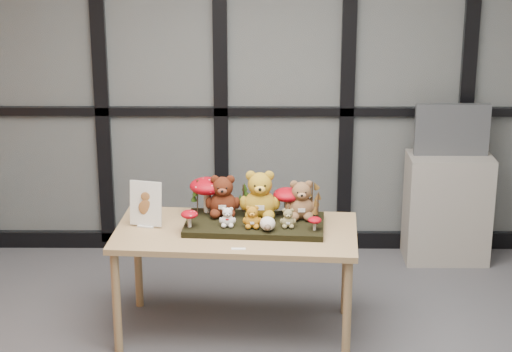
{
  "coord_description": "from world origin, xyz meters",
  "views": [
    {
      "loc": [
        -0.16,
        -3.96,
        2.69
      ],
      "look_at": [
        -0.19,
        1.09,
        1.02
      ],
      "focal_mm": 65.0,
      "sensor_mm": 36.0,
      "label": 1
    }
  ],
  "objects_px": {
    "mushroom_back_right": "(287,201)",
    "sign_holder": "(146,206)",
    "mushroom_back_left": "(207,193)",
    "display_table": "(236,241)",
    "diorama_tray": "(255,225)",
    "bear_tan_back": "(301,197)",
    "cabinet": "(447,208)",
    "bear_pooh_yellow": "(260,192)",
    "mushroom_front_left": "(189,218)",
    "bear_beige_small": "(288,217)",
    "bear_white_bow": "(227,216)",
    "bear_small_yellow": "(252,215)",
    "plush_cream_hedgehog": "(268,223)",
    "bear_brown_medium": "(223,193)",
    "monitor": "(452,130)",
    "mushroom_front_right": "(315,223)"
  },
  "relations": [
    {
      "from": "bear_small_yellow",
      "to": "mushroom_back_right",
      "type": "xyz_separation_m",
      "value": [
        0.21,
        0.19,
        0.02
      ]
    },
    {
      "from": "bear_small_yellow",
      "to": "plush_cream_hedgehog",
      "type": "xyz_separation_m",
      "value": [
        0.09,
        -0.05,
        -0.03
      ]
    },
    {
      "from": "plush_cream_hedgehog",
      "to": "sign_holder",
      "type": "xyz_separation_m",
      "value": [
        -0.72,
        0.15,
        0.05
      ]
    },
    {
      "from": "mushroom_back_right",
      "to": "bear_pooh_yellow",
      "type": "bearing_deg",
      "value": -172.3
    },
    {
      "from": "bear_tan_back",
      "to": "mushroom_front_left",
      "type": "xyz_separation_m",
      "value": [
        -0.66,
        -0.16,
        -0.07
      ]
    },
    {
      "from": "cabinet",
      "to": "bear_beige_small",
      "type": "bearing_deg",
      "value": -135.18
    },
    {
      "from": "bear_pooh_yellow",
      "to": "bear_beige_small",
      "type": "bearing_deg",
      "value": -41.02
    },
    {
      "from": "plush_cream_hedgehog",
      "to": "cabinet",
      "type": "height_order",
      "value": "plush_cream_hedgehog"
    },
    {
      "from": "bear_tan_back",
      "to": "display_table",
      "type": "bearing_deg",
      "value": -158.61
    },
    {
      "from": "diorama_tray",
      "to": "bear_small_yellow",
      "type": "distance_m",
      "value": 0.13
    },
    {
      "from": "bear_white_bow",
      "to": "bear_small_yellow",
      "type": "bearing_deg",
      "value": -2.62
    },
    {
      "from": "bear_pooh_yellow",
      "to": "cabinet",
      "type": "relative_size",
      "value": 0.41
    },
    {
      "from": "bear_beige_small",
      "to": "mushroom_front_left",
      "type": "relative_size",
      "value": 1.14
    },
    {
      "from": "plush_cream_hedgehog",
      "to": "sign_holder",
      "type": "relative_size",
      "value": 0.32
    },
    {
      "from": "bear_small_yellow",
      "to": "mushroom_front_left",
      "type": "xyz_separation_m",
      "value": [
        -0.37,
        0.0,
        -0.02
      ]
    },
    {
      "from": "mushroom_back_right",
      "to": "sign_holder",
      "type": "height_order",
      "value": "sign_holder"
    },
    {
      "from": "bear_tan_back",
      "to": "mushroom_back_left",
      "type": "xyz_separation_m",
      "value": [
        -0.57,
        0.1,
        -0.01
      ]
    },
    {
      "from": "bear_white_bow",
      "to": "sign_holder",
      "type": "bearing_deg",
      "value": 174.91
    },
    {
      "from": "monitor",
      "to": "bear_tan_back",
      "type": "bearing_deg",
      "value": -136.67
    },
    {
      "from": "bear_brown_medium",
      "to": "mushroom_front_left",
      "type": "height_order",
      "value": "bear_brown_medium"
    },
    {
      "from": "bear_brown_medium",
      "to": "mushroom_front_left",
      "type": "bearing_deg",
      "value": -128.96
    },
    {
      "from": "bear_beige_small",
      "to": "mushroom_back_left",
      "type": "height_order",
      "value": "mushroom_back_left"
    },
    {
      "from": "plush_cream_hedgehog",
      "to": "mushroom_front_right",
      "type": "distance_m",
      "value": 0.27
    },
    {
      "from": "diorama_tray",
      "to": "mushroom_front_left",
      "type": "distance_m",
      "value": 0.4
    },
    {
      "from": "diorama_tray",
      "to": "bear_tan_back",
      "type": "relative_size",
      "value": 3.18
    },
    {
      "from": "monitor",
      "to": "mushroom_front_left",
      "type": "bearing_deg",
      "value": -145.87
    },
    {
      "from": "bear_tan_back",
      "to": "cabinet",
      "type": "xyz_separation_m",
      "value": [
        1.09,
        1.01,
        -0.44
      ]
    },
    {
      "from": "bear_white_bow",
      "to": "mushroom_front_right",
      "type": "height_order",
      "value": "bear_white_bow"
    },
    {
      "from": "diorama_tray",
      "to": "bear_small_yellow",
      "type": "relative_size",
      "value": 5.6
    },
    {
      "from": "bear_white_bow",
      "to": "monitor",
      "type": "distance_m",
      "value": 1.94
    },
    {
      "from": "mushroom_front_left",
      "to": "cabinet",
      "type": "relative_size",
      "value": 0.14
    },
    {
      "from": "diorama_tray",
      "to": "bear_tan_back",
      "type": "distance_m",
      "value": 0.32
    },
    {
      "from": "bear_brown_medium",
      "to": "mushroom_back_right",
      "type": "bearing_deg",
      "value": 2.96
    },
    {
      "from": "mushroom_front_left",
      "to": "plush_cream_hedgehog",
      "type": "bearing_deg",
      "value": -6.67
    },
    {
      "from": "mushroom_back_left",
      "to": "display_table",
      "type": "bearing_deg",
      "value": -50.44
    },
    {
      "from": "bear_white_bow",
      "to": "mushroom_back_left",
      "type": "xyz_separation_m",
      "value": [
        -0.13,
        0.24,
        0.05
      ]
    },
    {
      "from": "bear_tan_back",
      "to": "cabinet",
      "type": "bearing_deg",
      "value": 47.13
    },
    {
      "from": "mushroom_back_right",
      "to": "cabinet",
      "type": "xyz_separation_m",
      "value": [
        1.17,
        0.98,
        -0.41
      ]
    },
    {
      "from": "bear_small_yellow",
      "to": "mushroom_back_right",
      "type": "distance_m",
      "value": 0.29
    },
    {
      "from": "bear_brown_medium",
      "to": "monitor",
      "type": "bearing_deg",
      "value": 36.58
    },
    {
      "from": "bear_brown_medium",
      "to": "sign_holder",
      "type": "bearing_deg",
      "value": -162.54
    },
    {
      "from": "bear_tan_back",
      "to": "bear_small_yellow",
      "type": "xyz_separation_m",
      "value": [
        -0.29,
        -0.16,
        -0.06
      ]
    },
    {
      "from": "monitor",
      "to": "bear_brown_medium",
      "type": "bearing_deg",
      "value": -147.73
    },
    {
      "from": "display_table",
      "to": "bear_pooh_yellow",
      "type": "height_order",
      "value": "bear_pooh_yellow"
    },
    {
      "from": "bear_pooh_yellow",
      "to": "mushroom_front_left",
      "type": "bearing_deg",
      "value": -153.47
    },
    {
      "from": "diorama_tray",
      "to": "cabinet",
      "type": "relative_size",
      "value": 1.04
    },
    {
      "from": "bear_pooh_yellow",
      "to": "mushroom_front_left",
      "type": "xyz_separation_m",
      "value": [
        -0.41,
        -0.17,
        -0.1
      ]
    },
    {
      "from": "mushroom_front_left",
      "to": "cabinet",
      "type": "height_order",
      "value": "mushroom_front_left"
    },
    {
      "from": "mushroom_front_left",
      "to": "cabinet",
      "type": "xyz_separation_m",
      "value": [
        1.75,
        1.17,
        -0.37
      ]
    },
    {
      "from": "mushroom_back_left",
      "to": "bear_tan_back",
      "type": "bearing_deg",
      "value": -9.55
    }
  ]
}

